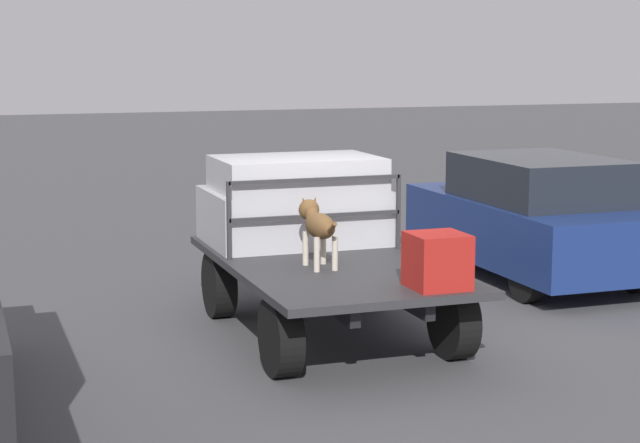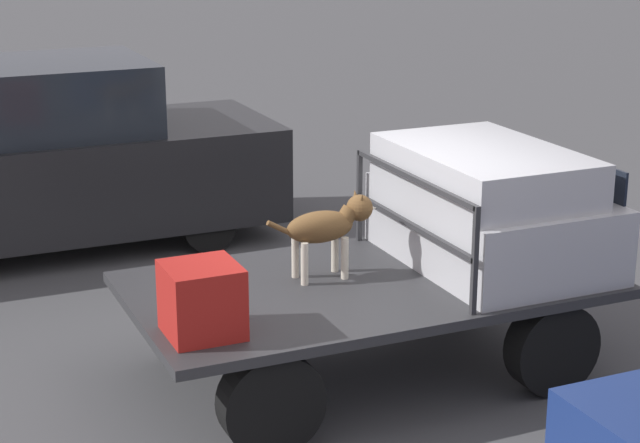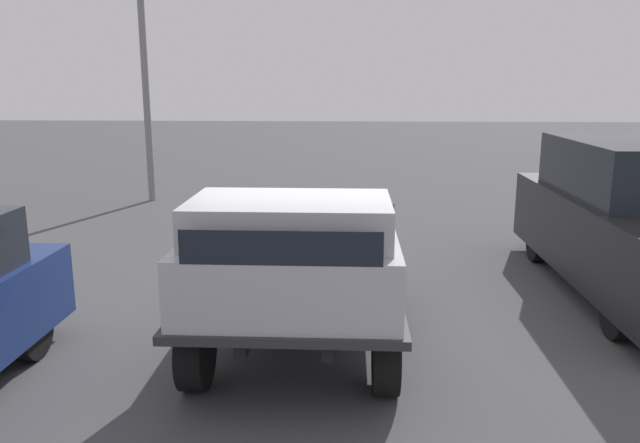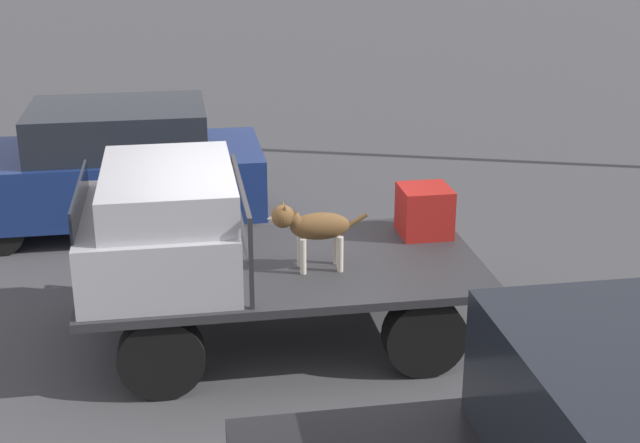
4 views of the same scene
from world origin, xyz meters
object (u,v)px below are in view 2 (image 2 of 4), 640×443
flatbed_truck (367,305)px  dog (330,225)px  cargo_crate (202,300)px  parked_pickup_far (40,159)px

flatbed_truck → dog: size_ratio=3.99×
dog → cargo_crate: bearing=-145.0°
flatbed_truck → parked_pickup_far: bearing=112.4°
dog → cargo_crate: dog is taller
dog → parked_pickup_far: bearing=116.4°
cargo_crate → parked_pickup_far: bearing=93.2°
parked_pickup_far → cargo_crate: bearing=-77.8°
flatbed_truck → cargo_crate: (-1.54, -0.52, 0.47)m
dog → parked_pickup_far: size_ratio=0.19×
cargo_crate → parked_pickup_far: size_ratio=0.10×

